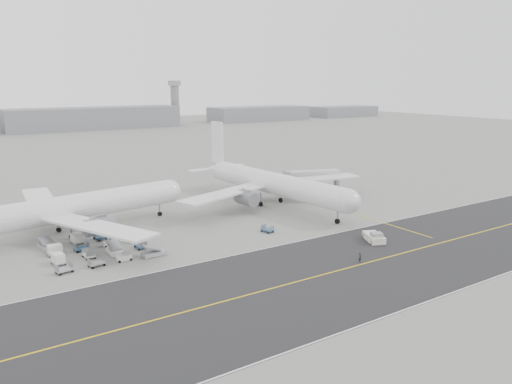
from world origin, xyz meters
TOP-DOWN VIEW (x-y plane):
  - ground at (0.00, 0.00)m, footprint 700.00×700.00m
  - taxiway at (5.02, -17.98)m, footprint 220.00×59.00m
  - horizon_buildings at (30.00, 260.00)m, footprint 520.00×28.00m
  - control_tower at (100.00, 265.00)m, footprint 7.00×7.00m
  - airliner_a at (-30.71, 26.65)m, footprint 54.75×53.74m
  - airliner_b at (18.94, 25.19)m, footprint 55.46×56.28m
  - pushback_tug at (18.50, -10.33)m, footprint 4.87×7.44m
  - jet_bridge at (36.94, 30.82)m, footprint 16.89×8.34m
  - gse_cluster at (-28.12, 12.82)m, footprint 25.04×24.31m
  - stray_dolly at (4.63, 6.16)m, footprint 2.03×2.78m
  - ground_crew_a at (7.95, -17.19)m, footprint 0.73×0.56m

SIDE VIEW (x-z plane):
  - ground at x=0.00m, z-range 0.00..0.00m
  - horizon_buildings at x=30.00m, z-range -14.00..14.00m
  - gse_cluster at x=-28.12m, z-range -1.03..1.03m
  - stray_dolly at x=4.63m, z-range -0.77..0.77m
  - taxiway at x=5.02m, z-range -0.01..0.03m
  - ground_crew_a at x=7.95m, z-range 0.00..1.77m
  - pushback_tug at x=18.50m, z-range -0.19..1.96m
  - jet_bridge at x=36.94m, z-range 1.26..7.63m
  - airliner_a at x=-30.71m, z-range -4.03..14.98m
  - airliner_b at x=18.94m, z-range -4.11..15.30m
  - control_tower at x=100.00m, z-range 0.63..31.88m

